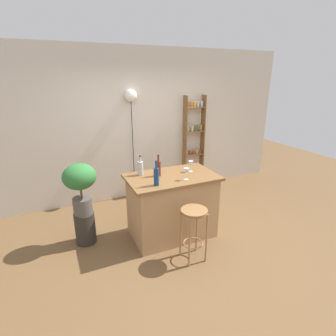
{
  "coord_description": "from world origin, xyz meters",
  "views": [
    {
      "loc": [
        -1.5,
        -2.88,
        2.28
      ],
      "look_at": [
        0.05,
        0.55,
        0.98
      ],
      "focal_mm": 28.34,
      "sensor_mm": 36.0,
      "label": 1
    }
  ],
  "objects_px": {
    "bar_stool": "(194,223)",
    "potted_plant": "(80,183)",
    "pendant_globe_light": "(131,97)",
    "bottle_wine_red": "(158,168)",
    "bottle_olive_oil": "(156,176)",
    "plant_stool": "(85,228)",
    "wine_glass_center": "(186,171)",
    "bottle_vinegar": "(140,168)",
    "spice_shelf": "(194,142)",
    "wine_glass_left": "(191,164)"
  },
  "relations": [
    {
      "from": "bottle_wine_red",
      "to": "pendant_globe_light",
      "type": "distance_m",
      "value": 1.7
    },
    {
      "from": "bottle_wine_red",
      "to": "bottle_olive_oil",
      "type": "xyz_separation_m",
      "value": [
        -0.16,
        -0.31,
        0.01
      ]
    },
    {
      "from": "bottle_olive_oil",
      "to": "bar_stool",
      "type": "bearing_deg",
      "value": -51.05
    },
    {
      "from": "bar_stool",
      "to": "pendant_globe_light",
      "type": "distance_m",
      "value": 2.59
    },
    {
      "from": "bottle_vinegar",
      "to": "wine_glass_left",
      "type": "xyz_separation_m",
      "value": [
        0.72,
        -0.17,
        0.01
      ]
    },
    {
      "from": "bottle_vinegar",
      "to": "pendant_globe_light",
      "type": "bearing_deg",
      "value": 77.35
    },
    {
      "from": "wine_glass_left",
      "to": "pendant_globe_light",
      "type": "relative_size",
      "value": 0.08
    },
    {
      "from": "bottle_vinegar",
      "to": "pendant_globe_light",
      "type": "distance_m",
      "value": 1.61
    },
    {
      "from": "bottle_olive_oil",
      "to": "spice_shelf",
      "type": "bearing_deg",
      "value": 48.44
    },
    {
      "from": "plant_stool",
      "to": "bottle_olive_oil",
      "type": "distance_m",
      "value": 1.34
    },
    {
      "from": "plant_stool",
      "to": "spice_shelf",
      "type": "bearing_deg",
      "value": 26.08
    },
    {
      "from": "plant_stool",
      "to": "wine_glass_center",
      "type": "height_order",
      "value": "wine_glass_center"
    },
    {
      "from": "plant_stool",
      "to": "wine_glass_center",
      "type": "relative_size",
      "value": 2.84
    },
    {
      "from": "potted_plant",
      "to": "wine_glass_center",
      "type": "height_order",
      "value": "potted_plant"
    },
    {
      "from": "pendant_globe_light",
      "to": "bottle_vinegar",
      "type": "bearing_deg",
      "value": -102.65
    },
    {
      "from": "wine_glass_left",
      "to": "pendant_globe_light",
      "type": "height_order",
      "value": "pendant_globe_light"
    },
    {
      "from": "plant_stool",
      "to": "bottle_vinegar",
      "type": "distance_m",
      "value": 1.17
    },
    {
      "from": "plant_stool",
      "to": "bottle_vinegar",
      "type": "relative_size",
      "value": 1.63
    },
    {
      "from": "bottle_olive_oil",
      "to": "wine_glass_left",
      "type": "xyz_separation_m",
      "value": [
        0.66,
        0.28,
        -0.01
      ]
    },
    {
      "from": "potted_plant",
      "to": "pendant_globe_light",
      "type": "height_order",
      "value": "pendant_globe_light"
    },
    {
      "from": "bottle_wine_red",
      "to": "bottle_vinegar",
      "type": "relative_size",
      "value": 1.08
    },
    {
      "from": "spice_shelf",
      "to": "bottle_wine_red",
      "type": "distance_m",
      "value": 1.97
    },
    {
      "from": "spice_shelf",
      "to": "bottle_vinegar",
      "type": "height_order",
      "value": "spice_shelf"
    },
    {
      "from": "spice_shelf",
      "to": "bottle_olive_oil",
      "type": "relative_size",
      "value": 5.8
    },
    {
      "from": "plant_stool",
      "to": "bottle_wine_red",
      "type": "xyz_separation_m",
      "value": [
        1.05,
        -0.23,
        0.83
      ]
    },
    {
      "from": "bar_stool",
      "to": "bottle_vinegar",
      "type": "distance_m",
      "value": 1.08
    },
    {
      "from": "bar_stool",
      "to": "plant_stool",
      "type": "relative_size",
      "value": 1.54
    },
    {
      "from": "bar_stool",
      "to": "bottle_olive_oil",
      "type": "height_order",
      "value": "bottle_olive_oil"
    },
    {
      "from": "plant_stool",
      "to": "wine_glass_center",
      "type": "bearing_deg",
      "value": -21.27
    },
    {
      "from": "bottle_wine_red",
      "to": "bottle_olive_oil",
      "type": "distance_m",
      "value": 0.35
    },
    {
      "from": "bar_stool",
      "to": "potted_plant",
      "type": "bearing_deg",
      "value": 142.06
    },
    {
      "from": "plant_stool",
      "to": "potted_plant",
      "type": "height_order",
      "value": "potted_plant"
    },
    {
      "from": "bottle_wine_red",
      "to": "wine_glass_left",
      "type": "xyz_separation_m",
      "value": [
        0.5,
        -0.03,
        -0.0
      ]
    },
    {
      "from": "bar_stool",
      "to": "bottle_olive_oil",
      "type": "distance_m",
      "value": 0.76
    },
    {
      "from": "wine_glass_left",
      "to": "wine_glass_center",
      "type": "relative_size",
      "value": 1.0
    },
    {
      "from": "spice_shelf",
      "to": "potted_plant",
      "type": "height_order",
      "value": "spice_shelf"
    },
    {
      "from": "bar_stool",
      "to": "potted_plant",
      "type": "height_order",
      "value": "potted_plant"
    },
    {
      "from": "potted_plant",
      "to": "bar_stool",
      "type": "bearing_deg",
      "value": -37.94
    },
    {
      "from": "wine_glass_center",
      "to": "pendant_globe_light",
      "type": "relative_size",
      "value": 0.08
    },
    {
      "from": "wine_glass_left",
      "to": "wine_glass_center",
      "type": "bearing_deg",
      "value": -129.41
    },
    {
      "from": "plant_stool",
      "to": "bottle_vinegar",
      "type": "bearing_deg",
      "value": -6.32
    },
    {
      "from": "bottle_vinegar",
      "to": "bottle_olive_oil",
      "type": "bearing_deg",
      "value": -82.03
    },
    {
      "from": "wine_glass_center",
      "to": "wine_glass_left",
      "type": "bearing_deg",
      "value": 50.59
    },
    {
      "from": "plant_stool",
      "to": "wine_glass_left",
      "type": "distance_m",
      "value": 1.78
    },
    {
      "from": "bar_stool",
      "to": "spice_shelf",
      "type": "bearing_deg",
      "value": 60.82
    },
    {
      "from": "spice_shelf",
      "to": "bottle_olive_oil",
      "type": "height_order",
      "value": "spice_shelf"
    },
    {
      "from": "bottle_vinegar",
      "to": "spice_shelf",
      "type": "bearing_deg",
      "value": 38.71
    },
    {
      "from": "spice_shelf",
      "to": "bottle_wine_red",
      "type": "bearing_deg",
      "value": -134.15
    },
    {
      "from": "bottle_olive_oil",
      "to": "wine_glass_center",
      "type": "height_order",
      "value": "bottle_olive_oil"
    },
    {
      "from": "bar_stool",
      "to": "bottle_wine_red",
      "type": "distance_m",
      "value": 0.92
    }
  ]
}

